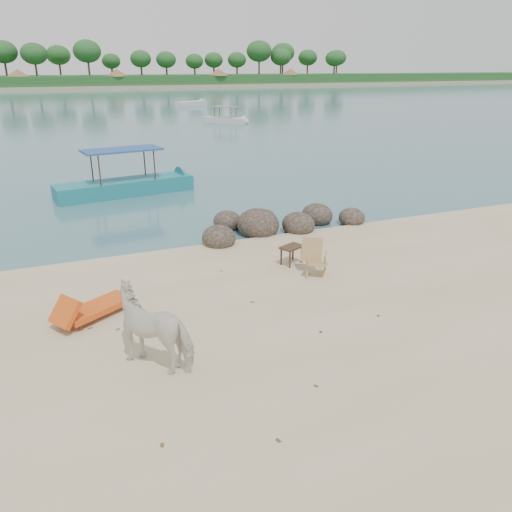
{
  "coord_description": "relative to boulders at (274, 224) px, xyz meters",
  "views": [
    {
      "loc": [
        -3.96,
        -8.98,
        5.55
      ],
      "look_at": [
        0.59,
        2.0,
        1.0
      ],
      "focal_mm": 35.0,
      "sensor_mm": 36.0,
      "label": 1
    }
  ],
  "objects": [
    {
      "name": "far_shore",
      "position": [
        -3.22,
        163.37,
        -0.21
      ],
      "size": [
        420.0,
        90.0,
        1.4
      ],
      "primitive_type": "cube",
      "color": "tan",
      "rests_on": "ground"
    },
    {
      "name": "cow",
      "position": [
        -5.68,
        -6.94,
        0.57
      ],
      "size": [
        1.9,
        1.92,
        1.57
      ],
      "primitive_type": "imported",
      "rotation": [
        0.0,
        0.0,
        3.91
      ],
      "color": "white",
      "rests_on": "ground"
    },
    {
      "name": "boulders",
      "position": [
        0.0,
        0.0,
        0.0
      ],
      "size": [
        6.43,
        2.91,
        1.11
      ],
      "rotation": [
        0.0,
        0.0,
        -0.43
      ],
      "color": "black",
      "rests_on": "ground"
    },
    {
      "name": "water",
      "position": [
        -3.22,
        83.37,
        -0.21
      ],
      "size": [
        400.0,
        400.0,
        0.0
      ],
      "primitive_type": "plane",
      "color": "#345E68",
      "rests_on": "ground"
    },
    {
      "name": "side_table",
      "position": [
        -0.94,
        -3.28,
        0.07
      ],
      "size": [
        0.81,
        0.69,
        0.55
      ],
      "primitive_type": null,
      "rotation": [
        0.0,
        0.0,
        0.43
      ],
      "color": "black",
      "rests_on": "ground"
    },
    {
      "name": "lounge_chair",
      "position": [
        -6.61,
        -4.49,
        0.1
      ],
      "size": [
        2.15,
        1.68,
        0.62
      ],
      "primitive_type": null,
      "rotation": [
        0.0,
        0.0,
        0.54
      ],
      "color": "#DF4B1A",
      "rests_on": "ground"
    },
    {
      "name": "boat_near",
      "position": [
        -4.12,
        7.6,
        1.48
      ],
      "size": [
        7.12,
        2.61,
        3.38
      ],
      "primitive_type": null,
      "rotation": [
        0.0,
        0.0,
        0.15
      ],
      "color": "#1A767E",
      "rests_on": "water"
    },
    {
      "name": "far_scenery",
      "position": [
        -3.2,
        130.07,
        2.93
      ],
      "size": [
        420.0,
        18.0,
        9.5
      ],
      "color": "#1E4C1E",
      "rests_on": "ground"
    },
    {
      "name": "boat_mid",
      "position": [
        10.3,
        34.96,
        1.14
      ],
      "size": [
        4.53,
        5.0,
        2.7
      ],
      "primitive_type": null,
      "rotation": [
        0.0,
        0.0,
        -0.86
      ],
      "color": "silver",
      "rests_on": "water"
    },
    {
      "name": "dead_leaves",
      "position": [
        -3.89,
        -6.17,
        -0.21
      ],
      "size": [
        7.0,
        7.04,
        0.0
      ],
      "color": "brown",
      "rests_on": "ground"
    },
    {
      "name": "deck_chair",
      "position": [
        -0.68,
        -4.33,
        0.29
      ],
      "size": [
        0.93,
        0.95,
        1.0
      ],
      "primitive_type": null,
      "rotation": [
        0.0,
        0.0,
        -0.62
      ],
      "color": "#A58352",
      "rests_on": "ground"
    },
    {
      "name": "boat_far",
      "position": [
        13.48,
        59.53,
        0.15
      ],
      "size": [
        5.99,
        4.62,
        0.73
      ],
      "primitive_type": null,
      "rotation": [
        0.0,
        0.0,
        0.58
      ],
      "color": "beige",
      "rests_on": "water"
    }
  ]
}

